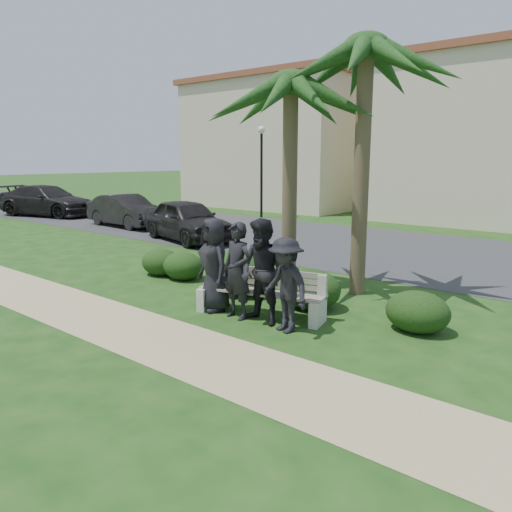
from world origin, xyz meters
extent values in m
plane|color=#163F12|center=(0.00, 0.00, 0.00)|extent=(160.00, 160.00, 0.00)
cube|color=tan|center=(0.00, -1.80, 0.00)|extent=(30.00, 1.60, 0.01)
cube|color=#2D2D30|center=(0.00, 8.00, 0.00)|extent=(160.00, 8.00, 0.01)
cube|color=beige|center=(-12.00, 18.00, 3.50)|extent=(10.00, 8.00, 7.00)
cube|color=brown|center=(-12.00, 18.00, 7.15)|extent=(10.40, 8.40, 0.30)
cube|color=beige|center=(-1.00, 18.00, 3.50)|extent=(8.00, 8.00, 7.00)
cube|color=brown|center=(-1.00, 18.00, 7.15)|extent=(8.40, 8.40, 0.30)
cylinder|color=black|center=(-9.00, 12.00, 2.00)|extent=(0.12, 0.12, 4.00)
sphere|color=white|center=(-9.00, 12.00, 4.11)|extent=(0.36, 0.36, 0.36)
cube|color=gray|center=(0.68, 0.12, 0.44)|extent=(2.42, 1.12, 0.04)
cube|color=gray|center=(0.68, 0.35, 0.69)|extent=(2.29, 0.63, 0.28)
cube|color=beige|center=(-0.42, 0.12, 0.22)|extent=(0.29, 0.56, 0.43)
cube|color=beige|center=(1.78, 0.12, 0.22)|extent=(0.29, 0.56, 0.43)
imported|color=black|center=(-0.23, -0.13, 0.88)|extent=(0.99, 0.81, 1.75)
imported|color=black|center=(0.42, -0.20, 0.87)|extent=(0.66, 0.46, 1.73)
imported|color=black|center=(0.96, -0.14, 0.91)|extent=(0.93, 0.74, 1.83)
imported|color=black|center=(1.50, -0.22, 0.79)|extent=(1.14, 0.83, 1.58)
ellipsoid|color=black|center=(-3.28, 1.10, 0.34)|extent=(1.04, 0.86, 0.68)
ellipsoid|color=black|center=(-2.52, 1.14, 0.34)|extent=(1.04, 0.86, 0.68)
ellipsoid|color=black|center=(-0.67, 1.12, 0.48)|extent=(1.48, 1.22, 0.96)
ellipsoid|color=black|center=(1.08, 1.16, 0.39)|extent=(1.20, 0.99, 0.78)
ellipsoid|color=black|center=(3.17, 1.19, 0.35)|extent=(1.07, 0.89, 0.70)
cylinder|color=brown|center=(-0.17, 2.15, 2.17)|extent=(0.32, 0.32, 4.35)
cylinder|color=brown|center=(1.26, 2.66, 2.48)|extent=(0.32, 0.32, 4.95)
imported|color=black|center=(-6.62, 5.03, 0.71)|extent=(4.47, 2.67, 1.43)
imported|color=black|center=(-11.25, 5.85, 0.66)|extent=(4.07, 1.57, 1.32)
imported|color=black|center=(-17.50, 5.72, 0.74)|extent=(5.51, 3.46, 1.49)
camera|label=1|loc=(6.19, -6.59, 2.83)|focal=35.00mm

